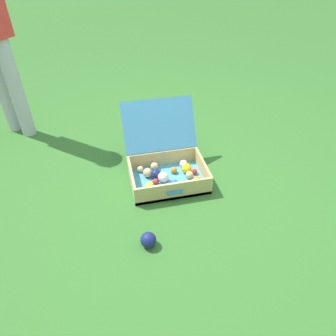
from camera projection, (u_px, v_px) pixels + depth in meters
name	position (u px, v px, depth m)	size (l,w,h in m)	color
ground_plane	(165.00, 184.00, 2.36)	(16.00, 16.00, 0.00)	#336B28
open_suitcase	(166.00, 165.00, 2.37)	(0.56, 0.65, 0.49)	#4799C6
stray_ball_on_grass	(148.00, 240.00, 1.89)	(0.10, 0.10, 0.10)	navy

